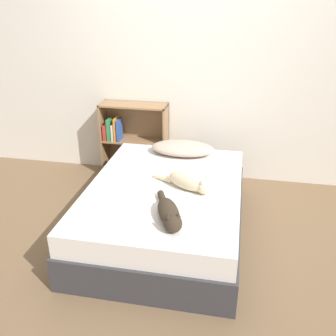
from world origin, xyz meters
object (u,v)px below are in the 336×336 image
object	(u,v)px
pillow	(183,148)
cat_light	(190,182)
cat_dark	(169,214)
bookshelf	(133,138)
bed	(165,209)

from	to	relation	value
pillow	cat_light	distance (m)	0.75
cat_dark	pillow	bearing A→B (deg)	162.61
pillow	cat_dark	size ratio (longest dim) A/B	1.17
cat_light	bookshelf	distance (m)	1.43
cat_light	cat_dark	distance (m)	0.51
cat_light	cat_dark	xyz separation A→B (m)	(-0.08, -0.50, -0.01)
bed	cat_light	world-z (taller)	cat_light
pillow	cat_dark	distance (m)	1.24
bed	bookshelf	world-z (taller)	bookshelf
bed	cat_light	distance (m)	0.38
cat_dark	bookshelf	distance (m)	1.83
pillow	cat_light	world-z (taller)	cat_light
bed	bookshelf	distance (m)	1.30
cat_light	cat_dark	world-z (taller)	same
bed	cat_dark	size ratio (longest dim) A/B	3.32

